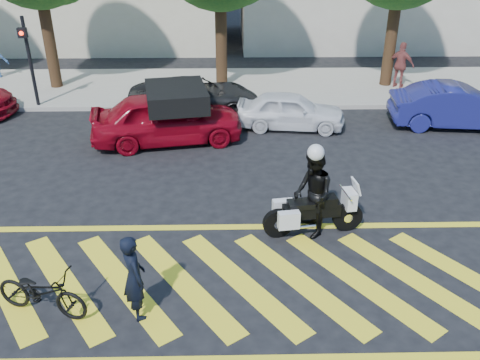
{
  "coord_description": "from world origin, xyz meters",
  "views": [
    {
      "loc": [
        0.33,
        -7.57,
        6.13
      ],
      "look_at": [
        0.52,
        2.14,
        1.05
      ],
      "focal_mm": 38.0,
      "sensor_mm": 36.0,
      "label": 1
    }
  ],
  "objects_px": {
    "police_motorcycle": "(312,212)",
    "officer_moto": "(313,194)",
    "bicycle": "(41,292)",
    "parked_mid_right": "(291,111)",
    "red_convertible": "(167,118)",
    "officer_bike": "(134,277)",
    "parked_mid_left": "(195,96)",
    "parked_right": "(457,106)"
  },
  "relations": [
    {
      "from": "parked_mid_left",
      "to": "parked_right",
      "type": "distance_m",
      "value": 8.63
    },
    {
      "from": "police_motorcycle",
      "to": "officer_moto",
      "type": "bearing_deg",
      "value": 152.21
    },
    {
      "from": "bicycle",
      "to": "police_motorcycle",
      "type": "xyz_separation_m",
      "value": [
        4.96,
        2.38,
        0.08
      ]
    },
    {
      "from": "officer_moto",
      "to": "parked_mid_right",
      "type": "bearing_deg",
      "value": 169.37
    },
    {
      "from": "red_convertible",
      "to": "parked_mid_right",
      "type": "relative_size",
      "value": 1.3
    },
    {
      "from": "police_motorcycle",
      "to": "parked_mid_right",
      "type": "height_order",
      "value": "parked_mid_right"
    },
    {
      "from": "bicycle",
      "to": "officer_moto",
      "type": "relative_size",
      "value": 0.89
    },
    {
      "from": "police_motorcycle",
      "to": "officer_moto",
      "type": "xyz_separation_m",
      "value": [
        -0.01,
        0.01,
        0.44
      ]
    },
    {
      "from": "bicycle",
      "to": "parked_mid_left",
      "type": "height_order",
      "value": "parked_mid_left"
    },
    {
      "from": "police_motorcycle",
      "to": "red_convertible",
      "type": "distance_m",
      "value": 6.25
    },
    {
      "from": "officer_bike",
      "to": "red_convertible",
      "type": "distance_m",
      "value": 7.56
    },
    {
      "from": "red_convertible",
      "to": "parked_mid_left",
      "type": "bearing_deg",
      "value": -25.43
    },
    {
      "from": "police_motorcycle",
      "to": "parked_right",
      "type": "relative_size",
      "value": 0.52
    },
    {
      "from": "bicycle",
      "to": "police_motorcycle",
      "type": "distance_m",
      "value": 5.51
    },
    {
      "from": "bicycle",
      "to": "parked_right",
      "type": "bearing_deg",
      "value": -33.85
    },
    {
      "from": "bicycle",
      "to": "parked_mid_left",
      "type": "xyz_separation_m",
      "value": [
        2.02,
        9.95,
        0.17
      ]
    },
    {
      "from": "bicycle",
      "to": "parked_right",
      "type": "height_order",
      "value": "parked_right"
    },
    {
      "from": "bicycle",
      "to": "parked_right",
      "type": "relative_size",
      "value": 0.41
    },
    {
      "from": "bicycle",
      "to": "parked_mid_right",
      "type": "xyz_separation_m",
      "value": [
        5.17,
        8.55,
        0.14
      ]
    },
    {
      "from": "bicycle",
      "to": "parked_mid_right",
      "type": "relative_size",
      "value": 0.5
    },
    {
      "from": "police_motorcycle",
      "to": "parked_mid_left",
      "type": "relative_size",
      "value": 0.49
    },
    {
      "from": "officer_moto",
      "to": "parked_mid_right",
      "type": "height_order",
      "value": "officer_moto"
    },
    {
      "from": "officer_moto",
      "to": "red_convertible",
      "type": "xyz_separation_m",
      "value": [
        -3.6,
        5.09,
        -0.2
      ]
    },
    {
      "from": "bicycle",
      "to": "parked_mid_right",
      "type": "distance_m",
      "value": 9.99
    },
    {
      "from": "parked_mid_right",
      "to": "parked_right",
      "type": "bearing_deg",
      "value": -82.89
    },
    {
      "from": "parked_right",
      "to": "red_convertible",
      "type": "bearing_deg",
      "value": 102.49
    },
    {
      "from": "red_convertible",
      "to": "parked_mid_left",
      "type": "height_order",
      "value": "red_convertible"
    },
    {
      "from": "bicycle",
      "to": "red_convertible",
      "type": "relative_size",
      "value": 0.38
    },
    {
      "from": "bicycle",
      "to": "officer_moto",
      "type": "xyz_separation_m",
      "value": [
        4.95,
        2.39,
        0.51
      ]
    },
    {
      "from": "officer_bike",
      "to": "parked_mid_right",
      "type": "distance_m",
      "value": 9.33
    },
    {
      "from": "parked_mid_left",
      "to": "parked_right",
      "type": "xyz_separation_m",
      "value": [
        8.51,
        -1.4,
        0.07
      ]
    },
    {
      "from": "police_motorcycle",
      "to": "officer_moto",
      "type": "relative_size",
      "value": 1.14
    },
    {
      "from": "red_convertible",
      "to": "parked_mid_right",
      "type": "xyz_separation_m",
      "value": [
        3.82,
        1.06,
        -0.18
      ]
    },
    {
      "from": "bicycle",
      "to": "officer_bike",
      "type": "bearing_deg",
      "value": -75.69
    },
    {
      "from": "officer_bike",
      "to": "officer_moto",
      "type": "distance_m",
      "value": 4.15
    },
    {
      "from": "officer_moto",
      "to": "parked_mid_right",
      "type": "xyz_separation_m",
      "value": [
        0.22,
        6.16,
        -0.38
      ]
    },
    {
      "from": "officer_bike",
      "to": "bicycle",
      "type": "xyz_separation_m",
      "value": [
        -1.62,
        0.08,
        -0.35
      ]
    },
    {
      "from": "officer_bike",
      "to": "officer_moto",
      "type": "xyz_separation_m",
      "value": [
        3.33,
        2.47,
        0.16
      ]
    },
    {
      "from": "officer_bike",
      "to": "police_motorcycle",
      "type": "height_order",
      "value": "officer_bike"
    },
    {
      "from": "officer_bike",
      "to": "parked_mid_right",
      "type": "height_order",
      "value": "officer_bike"
    },
    {
      "from": "officer_bike",
      "to": "parked_right",
      "type": "distance_m",
      "value": 12.4
    },
    {
      "from": "bicycle",
      "to": "parked_mid_left",
      "type": "distance_m",
      "value": 10.15
    }
  ]
}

